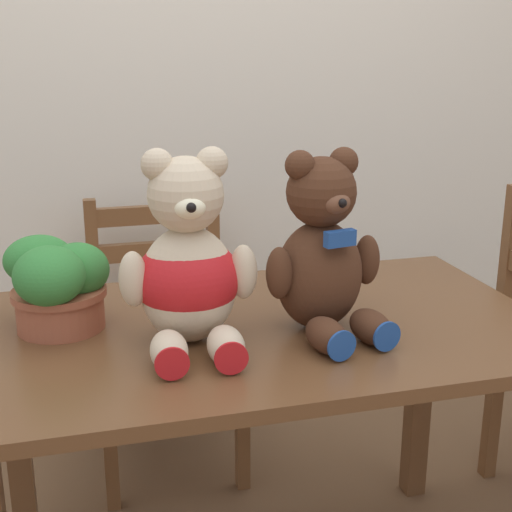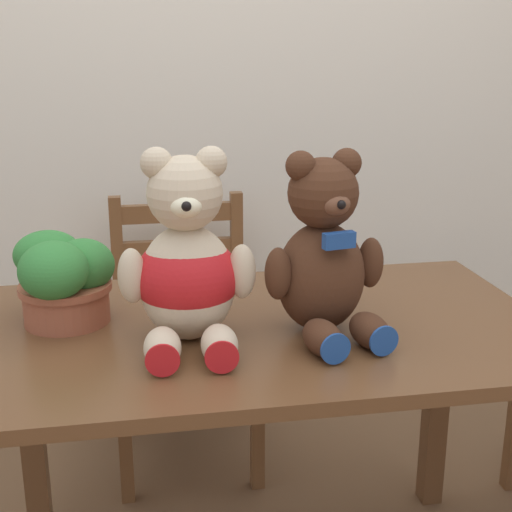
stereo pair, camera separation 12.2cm
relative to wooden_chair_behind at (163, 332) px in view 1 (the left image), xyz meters
The scene contains 6 objects.
wall_back 0.92m from the wooden_chair_behind, 66.95° to the left, with size 8.00×0.04×2.60m, color silver.
dining_table 0.77m from the wooden_chair_behind, 79.59° to the right, with size 1.25×0.74×0.75m.
wooden_chair_behind is the anchor object (origin of this frame).
teddy_bear_left 0.91m from the wooden_chair_behind, 93.07° to the right, with size 0.28×0.29×0.40m.
teddy_bear_right 0.95m from the wooden_chair_behind, 72.79° to the right, with size 0.28×0.29×0.39m.
potted_plant 0.82m from the wooden_chair_behind, 115.29° to the right, with size 0.22×0.25×0.20m.
Camera 1 is at (-0.40, -1.04, 1.35)m, focal length 50.00 mm.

